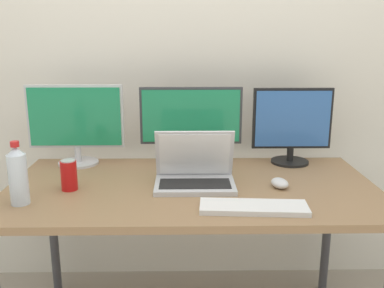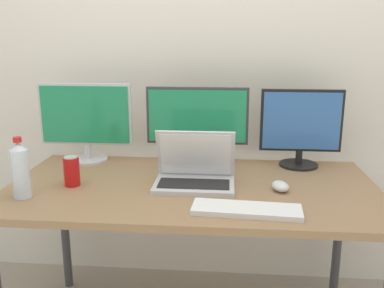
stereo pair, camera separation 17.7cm
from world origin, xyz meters
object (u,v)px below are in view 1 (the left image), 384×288
object	(u,v)px
laptop_silver	(195,173)
soda_can_near_keyboard	(69,175)
monitor_left	(76,123)
work_desk	(192,199)
keyboard_main	(254,207)
mouse_by_keyboard	(280,183)
monitor_right	(292,125)
water_bottle	(18,176)
monitor_center	(191,123)

from	to	relation	value
laptop_silver	soda_can_near_keyboard	bearing A→B (deg)	-174.75
monitor_left	laptop_silver	bearing A→B (deg)	-28.87
work_desk	keyboard_main	bearing A→B (deg)	-50.62
work_desk	mouse_by_keyboard	world-z (taller)	mouse_by_keyboard
work_desk	soda_can_near_keyboard	distance (m)	0.52
monitor_left	keyboard_main	world-z (taller)	monitor_left
monitor_left	laptop_silver	world-z (taller)	monitor_left
monitor_right	mouse_by_keyboard	size ratio (longest dim) A/B	4.15
water_bottle	mouse_by_keyboard	bearing A→B (deg)	8.79
mouse_by_keyboard	soda_can_near_keyboard	distance (m)	0.87
monitor_left	keyboard_main	size ratio (longest dim) A/B	1.18
monitor_left	mouse_by_keyboard	size ratio (longest dim) A/B	4.99
monitor_left	monitor_right	world-z (taller)	monitor_left
monitor_left	mouse_by_keyboard	world-z (taller)	monitor_left
mouse_by_keyboard	water_bottle	size ratio (longest dim) A/B	0.38
monitor_right	water_bottle	distance (m)	1.25
monitor_right	water_bottle	xyz separation A→B (m)	(-1.14, -0.51, -0.08)
monitor_right	monitor_center	bearing A→B (deg)	-177.16
keyboard_main	mouse_by_keyboard	xyz separation A→B (m)	(0.14, 0.23, 0.01)
monitor_left	monitor_center	size ratio (longest dim) A/B	0.95
soda_can_near_keyboard	laptop_silver	bearing A→B (deg)	5.25
keyboard_main	soda_can_near_keyboard	xyz separation A→B (m)	(-0.72, 0.22, 0.05)
soda_can_near_keyboard	work_desk	bearing A→B (deg)	5.29
keyboard_main	water_bottle	xyz separation A→B (m)	(-0.87, 0.07, 0.10)
monitor_center	water_bottle	distance (m)	0.82
monitor_right	water_bottle	world-z (taller)	monitor_right
laptop_silver	keyboard_main	distance (m)	0.34
laptop_silver	keyboard_main	world-z (taller)	laptop_silver
keyboard_main	mouse_by_keyboard	world-z (taller)	mouse_by_keyboard
soda_can_near_keyboard	mouse_by_keyboard	bearing A→B (deg)	0.57
water_bottle	keyboard_main	bearing A→B (deg)	-4.81
monitor_center	work_desk	bearing A→B (deg)	-89.86
mouse_by_keyboard	soda_can_near_keyboard	size ratio (longest dim) A/B	0.73
work_desk	water_bottle	size ratio (longest dim) A/B	6.42
laptop_silver	water_bottle	world-z (taller)	water_bottle
monitor_right	laptop_silver	world-z (taller)	monitor_right
laptop_silver	monitor_left	bearing A→B (deg)	151.13
keyboard_main	soda_can_near_keyboard	bearing A→B (deg)	167.02
work_desk	monitor_left	size ratio (longest dim) A/B	3.38
mouse_by_keyboard	laptop_silver	bearing A→B (deg)	159.00
work_desk	laptop_silver	size ratio (longest dim) A/B	4.68
laptop_silver	mouse_by_keyboard	bearing A→B (deg)	-6.25
monitor_right	soda_can_near_keyboard	bearing A→B (deg)	-160.11
mouse_by_keyboard	soda_can_near_keyboard	xyz separation A→B (m)	(-0.87, -0.01, 0.04)
keyboard_main	monitor_center	bearing A→B (deg)	115.65
work_desk	monitor_center	size ratio (longest dim) A/B	3.21
work_desk	laptop_silver	bearing A→B (deg)	3.32
monitor_center	mouse_by_keyboard	bearing A→B (deg)	-41.82
mouse_by_keyboard	water_bottle	bearing A→B (deg)	174.05
monitor_left	mouse_by_keyboard	xyz separation A→B (m)	(0.92, -0.35, -0.19)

